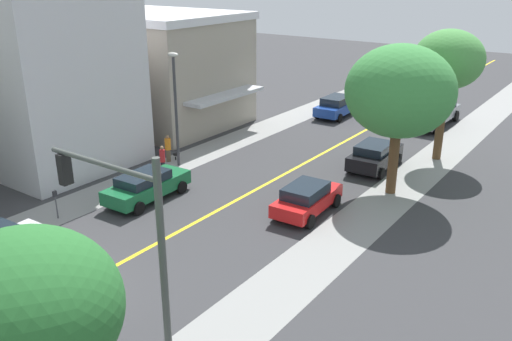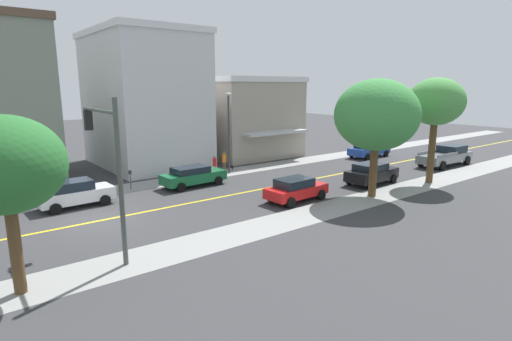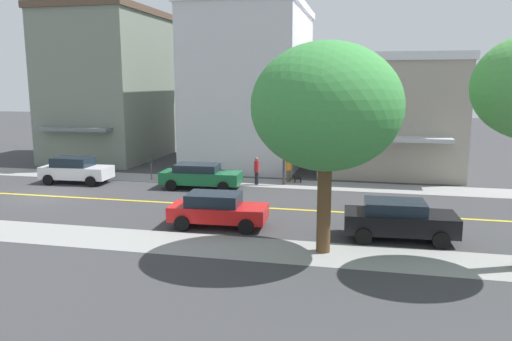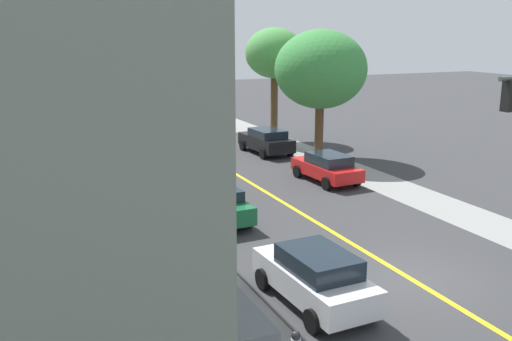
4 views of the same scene
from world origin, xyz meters
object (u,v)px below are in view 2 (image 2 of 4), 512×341
Objects in this scene: parking_meter at (130,177)px; blue_sedan_left_curb at (369,149)px; street_tree_left_near at (436,103)px; street_lamp at (229,124)px; pedestrian_orange_shirt at (224,161)px; fire_hydrant at (28,201)px; small_dog at (231,167)px; street_tree_right_corner at (5,166)px; grey_pickup_truck at (446,156)px; street_tree_left_far at (377,115)px; green_sedan_left_curb at (193,176)px; red_sedan_right_curb at (296,189)px; pedestrian_red_shirt at (215,165)px; white_sedan_left_curb at (75,193)px; black_sedan_right_curb at (371,173)px; traffic_light_mast at (109,155)px.

blue_sedan_left_curb is (1.99, 23.71, -0.07)m from parking_meter.
street_lamp is (-11.83, -9.91, -1.85)m from street_tree_left_near.
blue_sedan_left_curb is at bearing 85.20° from parking_meter.
fire_hydrant is at bearing 131.99° from pedestrian_orange_shirt.
small_dog is (-0.82, 0.70, -3.71)m from street_lamp.
grey_pickup_truck is (-2.71, 34.01, -3.62)m from street_tree_right_corner.
street_tree_left_far is 1.21× the size of grey_pickup_truck.
green_sedan_left_curb is (1.81, 3.88, -0.12)m from parking_meter.
green_sedan_left_curb is (-0.18, -19.83, -0.05)m from blue_sedan_left_curb.
red_sedan_right_curb is (-2.46, -11.23, -5.10)m from street_tree_left_near.
pedestrian_red_shirt is (-11.60, 15.15, -3.61)m from street_tree_right_corner.
pedestrian_red_shirt is (-1.81, 2.95, 0.13)m from green_sedan_left_curb.
street_tree_left_near is 1.80× the size of white_sedan_left_curb.
white_sedan_left_curb is 0.89× the size of blue_sedan_left_curb.
black_sedan_right_curb is 11.97m from pedestrian_red_shirt.
street_tree_left_far is at bearing -92.03° from street_tree_left_near.
small_dog is at bearing -143.96° from street_tree_left_near.
street_tree_left_far is at bearing 50.53° from pedestrian_red_shirt.
grey_pickup_truck is 19.38m from small_dog.
pedestrian_red_shirt reaches higher than pedestrian_orange_shirt.
red_sedan_right_curb is 2.56× the size of pedestrian_orange_shirt.
black_sedan_right_curb is (-2.46, 22.87, -3.69)m from street_tree_right_corner.
red_sedan_right_curb is at bearing 69.65° from small_dog.
fire_hydrant is (-11.10, -18.14, -4.87)m from street_tree_left_far.
parking_meter is at bearing 134.98° from pedestrian_orange_shirt.
black_sedan_right_curb is (9.14, 14.55, -0.08)m from parking_meter.
fire_hydrant is at bearing 154.17° from black_sedan_right_curb.
street_tree_right_corner is at bearing -89.77° from street_tree_left_near.
traffic_light_mast is at bearing -23.86° from parking_meter.
pedestrian_red_shirt is (-11.27, -4.97, -4.34)m from street_tree_left_far.
blue_sedan_left_curb is at bearing 158.65° from small_dog.
white_sedan_left_curb is at bearing -3.47° from traffic_light_mast.
street_lamp is at bearing 92.31° from parking_meter.
street_tree_right_corner is 21.56m from pedestrian_orange_shirt.
street_lamp is at bearing 8.03° from white_sedan_left_curb.
grey_pickup_truck is at bearing 91.48° from pedestrian_red_shirt.
blue_sedan_left_curb is 1.02× the size of green_sedan_left_curb.
traffic_light_mast is at bearing -50.50° from street_lamp.
black_sedan_right_curb is at bearing 108.58° from small_dog.
pedestrian_red_shirt reaches higher than parking_meter.
parking_meter is at bearing 125.62° from red_sedan_right_curb.
red_sedan_right_curb is at bearing -151.62° from pedestrian_orange_shirt.
small_dog is (-12.42, -2.66, -4.92)m from street_tree_left_far.
street_tree_left_near is 1.23× the size of grey_pickup_truck.
street_tree_right_corner is 3.91m from traffic_light_mast.
street_tree_right_corner is 0.93× the size of traffic_light_mast.
white_sedan_left_curb is at bearing 178.54° from green_sedan_left_curb.
pedestrian_red_shirt is at bearing 127.46° from street_tree_right_corner.
street_tree_left_far reaches higher than black_sedan_right_curb.
street_tree_left_far reaches higher than pedestrian_red_shirt.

